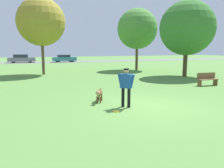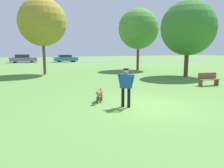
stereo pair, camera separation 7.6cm
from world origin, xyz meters
name	(u,v)px [view 1 (the left image)]	position (x,y,z in m)	size (l,w,h in m)	color
ground_plane	(149,106)	(0.00, 0.00, 0.00)	(120.00, 120.00, 0.00)	#56843D
far_road_strip	(55,62)	(0.00, 33.23, 0.01)	(120.00, 6.00, 0.01)	slate
person	(126,84)	(-0.99, 0.22, 0.96)	(0.60, 0.56, 1.62)	black
dog	(99,93)	(-1.76, 1.44, 0.41)	(0.60, 1.05, 0.60)	brown
frisbee	(117,111)	(-1.61, -0.26, 0.01)	(0.26, 0.26, 0.02)	yellow
tree_mid_center	(41,22)	(-3.30, 13.62, 4.80)	(4.35, 4.35, 6.99)	brown
tree_near_right	(187,28)	(8.15, 7.69, 4.14)	(4.64, 4.64, 6.46)	#4C3826
tree_far_right	(137,29)	(6.97, 14.51, 4.58)	(4.48, 4.48, 6.83)	brown
parked_car_grey	(21,59)	(-5.58, 33.47, 0.71)	(4.47, 1.82, 1.44)	slate
parked_car_teal	(64,58)	(1.69, 32.85, 0.67)	(4.27, 1.83, 1.33)	teal
park_bench	(207,79)	(6.28, 3.22, 0.45)	(1.43, 0.53, 0.84)	brown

